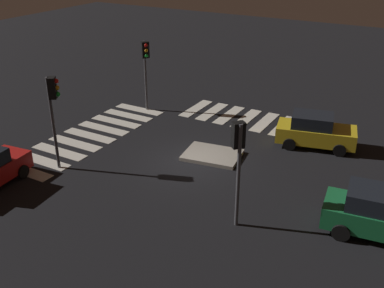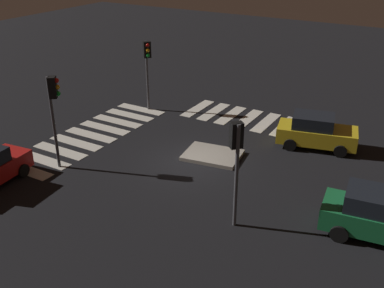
{
  "view_description": "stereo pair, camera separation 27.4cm",
  "coord_description": "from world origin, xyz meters",
  "px_view_note": "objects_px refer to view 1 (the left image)",
  "views": [
    {
      "loc": [
        -9.69,
        16.95,
        10.17
      ],
      "look_at": [
        0.0,
        0.0,
        1.0
      ],
      "focal_mm": 42.65,
      "sensor_mm": 36.0,
      "label": 1
    },
    {
      "loc": [
        -9.93,
        16.82,
        10.17
      ],
      "look_at": [
        0.0,
        0.0,
        1.0
      ],
      "focal_mm": 42.65,
      "sensor_mm": 36.0,
      "label": 2
    }
  ],
  "objects_px": {
    "traffic_light_east": "(145,59)",
    "traffic_island": "(212,155)",
    "car_green": "(381,214)",
    "traffic_light_west": "(238,149)",
    "car_yellow": "(315,131)",
    "traffic_light_north": "(53,101)"
  },
  "relations": [
    {
      "from": "traffic_light_east",
      "to": "car_yellow",
      "type": "bearing_deg",
      "value": 38.89
    },
    {
      "from": "car_green",
      "to": "traffic_light_east",
      "type": "bearing_deg",
      "value": 149.81
    },
    {
      "from": "traffic_island",
      "to": "traffic_light_east",
      "type": "height_order",
      "value": "traffic_light_east"
    },
    {
      "from": "car_green",
      "to": "traffic_light_north",
      "type": "bearing_deg",
      "value": -179.0
    },
    {
      "from": "car_green",
      "to": "traffic_island",
      "type": "bearing_deg",
      "value": 155.29
    },
    {
      "from": "car_yellow",
      "to": "traffic_light_north",
      "type": "xyz_separation_m",
      "value": [
        9.63,
        8.25,
        2.5
      ]
    },
    {
      "from": "car_green",
      "to": "traffic_light_east",
      "type": "height_order",
      "value": "traffic_light_east"
    },
    {
      "from": "traffic_light_west",
      "to": "traffic_light_north",
      "type": "bearing_deg",
      "value": 41.87
    },
    {
      "from": "traffic_island",
      "to": "traffic_light_north",
      "type": "bearing_deg",
      "value": 38.91
    },
    {
      "from": "car_yellow",
      "to": "traffic_light_west",
      "type": "distance_m",
      "value": 8.61
    },
    {
      "from": "car_green",
      "to": "traffic_light_east",
      "type": "relative_size",
      "value": 1.0
    },
    {
      "from": "traffic_light_west",
      "to": "car_green",
      "type": "bearing_deg",
      "value": -116.64
    },
    {
      "from": "traffic_light_west",
      "to": "traffic_light_east",
      "type": "relative_size",
      "value": 0.97
    },
    {
      "from": "traffic_island",
      "to": "traffic_light_north",
      "type": "distance_m",
      "value": 7.94
    },
    {
      "from": "traffic_island",
      "to": "traffic_light_west",
      "type": "bearing_deg",
      "value": 126.12
    },
    {
      "from": "traffic_island",
      "to": "car_yellow",
      "type": "relative_size",
      "value": 0.71
    },
    {
      "from": "car_green",
      "to": "traffic_light_west",
      "type": "bearing_deg",
      "value": -165.4
    },
    {
      "from": "traffic_light_west",
      "to": "traffic_light_east",
      "type": "height_order",
      "value": "traffic_light_east"
    },
    {
      "from": "car_green",
      "to": "traffic_light_east",
      "type": "xyz_separation_m",
      "value": [
        14.68,
        -6.37,
        2.37
      ]
    },
    {
      "from": "traffic_light_east",
      "to": "traffic_island",
      "type": "bearing_deg",
      "value": 9.1
    },
    {
      "from": "traffic_island",
      "to": "traffic_light_north",
      "type": "xyz_separation_m",
      "value": [
        5.63,
        4.55,
        3.26
      ]
    },
    {
      "from": "traffic_light_west",
      "to": "car_yellow",
      "type": "bearing_deg",
      "value": -52.56
    }
  ]
}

